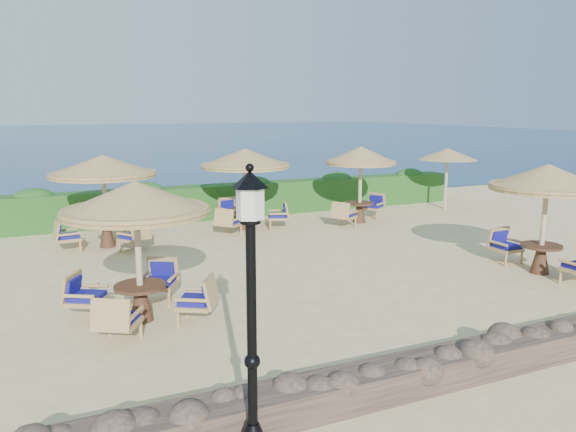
{
  "coord_description": "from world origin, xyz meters",
  "views": [
    {
      "loc": [
        -6.79,
        -12.23,
        3.95
      ],
      "look_at": [
        -1.21,
        0.27,
        1.3
      ],
      "focal_mm": 35.0,
      "sensor_mm": 36.0,
      "label": 1
    }
  ],
  "objects_px": {
    "cafe_set_2": "(104,180)",
    "cafe_set_4": "(361,168)",
    "cafe_set_0": "(137,228)",
    "extra_parasol": "(448,154)",
    "lamp_post": "(252,331)",
    "cafe_set_1": "(546,192)",
    "cafe_set_3": "(245,171)"
  },
  "relations": [
    {
      "from": "cafe_set_0",
      "to": "cafe_set_4",
      "type": "xyz_separation_m",
      "value": [
        8.56,
        6.28,
        0.13
      ]
    },
    {
      "from": "extra_parasol",
      "to": "cafe_set_1",
      "type": "relative_size",
      "value": 0.85
    },
    {
      "from": "cafe_set_2",
      "to": "cafe_set_4",
      "type": "xyz_separation_m",
      "value": [
        8.47,
        0.07,
        -0.02
      ]
    },
    {
      "from": "lamp_post",
      "to": "cafe_set_4",
      "type": "relative_size",
      "value": 1.2
    },
    {
      "from": "lamp_post",
      "to": "cafe_set_3",
      "type": "xyz_separation_m",
      "value": [
        4.14,
        11.71,
        0.38
      ]
    },
    {
      "from": "cafe_set_3",
      "to": "cafe_set_0",
      "type": "bearing_deg",
      "value": -123.62
    },
    {
      "from": "cafe_set_1",
      "to": "cafe_set_2",
      "type": "distance_m",
      "value": 11.61
    },
    {
      "from": "extra_parasol",
      "to": "cafe_set_1",
      "type": "xyz_separation_m",
      "value": [
        -3.67,
        -7.95,
        -0.19
      ]
    },
    {
      "from": "extra_parasol",
      "to": "cafe_set_0",
      "type": "bearing_deg",
      "value": -151.2
    },
    {
      "from": "cafe_set_1",
      "to": "cafe_set_4",
      "type": "bearing_deg",
      "value": 96.45
    },
    {
      "from": "extra_parasol",
      "to": "cafe_set_2",
      "type": "height_order",
      "value": "cafe_set_2"
    },
    {
      "from": "cafe_set_0",
      "to": "cafe_set_2",
      "type": "distance_m",
      "value": 6.21
    },
    {
      "from": "cafe_set_3",
      "to": "lamp_post",
      "type": "bearing_deg",
      "value": -109.49
    },
    {
      "from": "extra_parasol",
      "to": "cafe_set_0",
      "type": "distance_m",
      "value": 14.87
    },
    {
      "from": "extra_parasol",
      "to": "cafe_set_1",
      "type": "bearing_deg",
      "value": -114.76
    },
    {
      "from": "cafe_set_0",
      "to": "extra_parasol",
      "type": "bearing_deg",
      "value": 28.8
    },
    {
      "from": "cafe_set_1",
      "to": "cafe_set_2",
      "type": "height_order",
      "value": "same"
    },
    {
      "from": "extra_parasol",
      "to": "cafe_set_4",
      "type": "xyz_separation_m",
      "value": [
        -4.47,
        -0.88,
        -0.24
      ]
    },
    {
      "from": "cafe_set_4",
      "to": "cafe_set_0",
      "type": "bearing_deg",
      "value": -143.75
    },
    {
      "from": "extra_parasol",
      "to": "cafe_set_4",
      "type": "distance_m",
      "value": 4.56
    },
    {
      "from": "cafe_set_3",
      "to": "cafe_set_4",
      "type": "relative_size",
      "value": 1.05
    },
    {
      "from": "cafe_set_4",
      "to": "cafe_set_1",
      "type": "bearing_deg",
      "value": -83.55
    },
    {
      "from": "cafe_set_2",
      "to": "cafe_set_3",
      "type": "bearing_deg",
      "value": 8.44
    },
    {
      "from": "cafe_set_2",
      "to": "cafe_set_4",
      "type": "distance_m",
      "value": 8.47
    },
    {
      "from": "cafe_set_0",
      "to": "cafe_set_2",
      "type": "xyz_separation_m",
      "value": [
        0.1,
        6.21,
        0.16
      ]
    },
    {
      "from": "cafe_set_0",
      "to": "cafe_set_2",
      "type": "bearing_deg",
      "value": 89.11
    },
    {
      "from": "extra_parasol",
      "to": "cafe_set_2",
      "type": "distance_m",
      "value": 12.97
    },
    {
      "from": "lamp_post",
      "to": "extra_parasol",
      "type": "bearing_deg",
      "value": 43.6
    },
    {
      "from": "extra_parasol",
      "to": "cafe_set_3",
      "type": "distance_m",
      "value": 8.46
    },
    {
      "from": "cafe_set_3",
      "to": "cafe_set_4",
      "type": "distance_m",
      "value": 4.03
    },
    {
      "from": "lamp_post",
      "to": "cafe_set_1",
      "type": "xyz_separation_m",
      "value": [
        8.93,
        4.05,
        0.43
      ]
    },
    {
      "from": "extra_parasol",
      "to": "cafe_set_4",
      "type": "height_order",
      "value": "cafe_set_4"
    }
  ]
}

